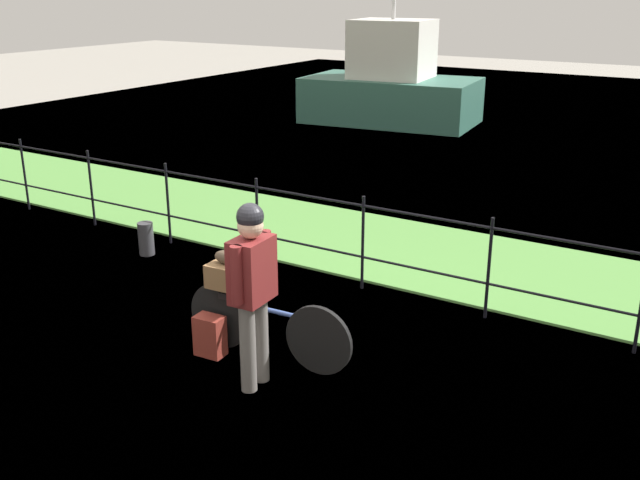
{
  "coord_description": "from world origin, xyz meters",
  "views": [
    {
      "loc": [
        3.76,
        -4.63,
        3.38
      ],
      "look_at": [
        0.04,
        1.34,
        0.9
      ],
      "focal_mm": 41.08,
      "sensor_mm": 36.0,
      "label": 1
    }
  ],
  "objects_px": {
    "terrier_dog": "(230,257)",
    "mooring_bollard": "(146,239)",
    "bicycle_main": "(266,325)",
    "cyclist_person": "(252,280)",
    "moored_boat_near": "(391,86)",
    "backpack_on_paving": "(210,336)",
    "wooden_crate": "(228,275)"
  },
  "relations": [
    {
      "from": "cyclist_person",
      "to": "mooring_bollard",
      "type": "distance_m",
      "value": 3.81
    },
    {
      "from": "terrier_dog",
      "to": "moored_boat_near",
      "type": "xyz_separation_m",
      "value": [
        -4.3,
        11.88,
        -0.05
      ]
    },
    {
      "from": "terrier_dog",
      "to": "cyclist_person",
      "type": "relative_size",
      "value": 0.19
    },
    {
      "from": "bicycle_main",
      "to": "mooring_bollard",
      "type": "bearing_deg",
      "value": 153.93
    },
    {
      "from": "moored_boat_near",
      "to": "bicycle_main",
      "type": "bearing_deg",
      "value": -68.48
    },
    {
      "from": "cyclist_person",
      "to": "mooring_bollard",
      "type": "relative_size",
      "value": 3.86
    },
    {
      "from": "terrier_dog",
      "to": "wooden_crate",
      "type": "bearing_deg",
      "value": -176.61
    },
    {
      "from": "bicycle_main",
      "to": "terrier_dog",
      "type": "height_order",
      "value": "terrier_dog"
    },
    {
      "from": "backpack_on_paving",
      "to": "moored_boat_near",
      "type": "distance_m",
      "value": 12.8
    },
    {
      "from": "cyclist_person",
      "to": "mooring_bollard",
      "type": "xyz_separation_m",
      "value": [
        -3.2,
        1.91,
        -0.78
      ]
    },
    {
      "from": "backpack_on_paving",
      "to": "moored_boat_near",
      "type": "xyz_separation_m",
      "value": [
        -4.17,
        12.07,
        0.72
      ]
    },
    {
      "from": "cyclist_person",
      "to": "moored_boat_near",
      "type": "height_order",
      "value": "moored_boat_near"
    },
    {
      "from": "terrier_dog",
      "to": "cyclist_person",
      "type": "distance_m",
      "value": 0.71
    },
    {
      "from": "bicycle_main",
      "to": "terrier_dog",
      "type": "xyz_separation_m",
      "value": [
        -0.38,
        -0.02,
        0.62
      ]
    },
    {
      "from": "terrier_dog",
      "to": "backpack_on_paving",
      "type": "height_order",
      "value": "terrier_dog"
    },
    {
      "from": "terrier_dog",
      "to": "backpack_on_paving",
      "type": "distance_m",
      "value": 0.8
    },
    {
      "from": "moored_boat_near",
      "to": "backpack_on_paving",
      "type": "bearing_deg",
      "value": -70.94
    },
    {
      "from": "wooden_crate",
      "to": "mooring_bollard",
      "type": "xyz_separation_m",
      "value": [
        -2.6,
        1.49,
        -0.56
      ]
    },
    {
      "from": "cyclist_person",
      "to": "backpack_on_paving",
      "type": "xyz_separation_m",
      "value": [
        -0.7,
        0.22,
        -0.8
      ]
    },
    {
      "from": "bicycle_main",
      "to": "cyclist_person",
      "type": "xyz_separation_m",
      "value": [
        0.2,
        -0.44,
        0.65
      ]
    },
    {
      "from": "bicycle_main",
      "to": "moored_boat_near",
      "type": "height_order",
      "value": "moored_boat_near"
    },
    {
      "from": "cyclist_person",
      "to": "wooden_crate",
      "type": "bearing_deg",
      "value": 145.34
    },
    {
      "from": "bicycle_main",
      "to": "terrier_dog",
      "type": "relative_size",
      "value": 5.5
    },
    {
      "from": "bicycle_main",
      "to": "backpack_on_paving",
      "type": "height_order",
      "value": "bicycle_main"
    },
    {
      "from": "cyclist_person",
      "to": "moored_boat_near",
      "type": "relative_size",
      "value": 0.38
    },
    {
      "from": "bicycle_main",
      "to": "wooden_crate",
      "type": "xyz_separation_m",
      "value": [
        -0.4,
        -0.02,
        0.43
      ]
    },
    {
      "from": "wooden_crate",
      "to": "backpack_on_paving",
      "type": "xyz_separation_m",
      "value": [
        -0.1,
        -0.2,
        -0.58
      ]
    },
    {
      "from": "bicycle_main",
      "to": "moored_boat_near",
      "type": "relative_size",
      "value": 0.39
    },
    {
      "from": "wooden_crate",
      "to": "terrier_dog",
      "type": "relative_size",
      "value": 1.13
    },
    {
      "from": "terrier_dog",
      "to": "mooring_bollard",
      "type": "xyz_separation_m",
      "value": [
        -2.62,
        1.49,
        -0.75
      ]
    },
    {
      "from": "terrier_dog",
      "to": "mooring_bollard",
      "type": "height_order",
      "value": "terrier_dog"
    },
    {
      "from": "mooring_bollard",
      "to": "bicycle_main",
      "type": "bearing_deg",
      "value": -26.07
    }
  ]
}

